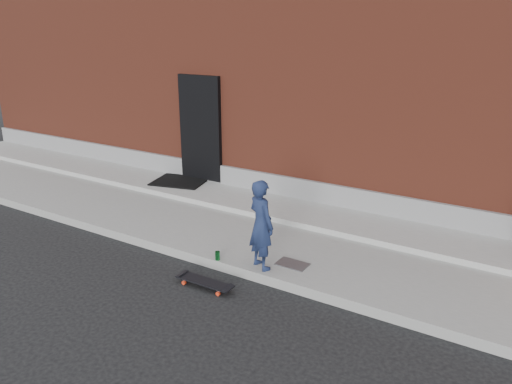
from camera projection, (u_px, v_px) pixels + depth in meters
The scene contains 9 objects.
ground at pixel (219, 271), 7.49m from camera, with size 80.00×80.00×0.00m, color black.
sidewalk at pixel (270, 233), 8.67m from camera, with size 20.00×3.00×0.15m, color gray.
apron at pixel (294, 211), 9.36m from camera, with size 20.00×1.20×0.10m, color gray.
building at pixel (383, 68), 12.32m from camera, with size 20.00×8.10×5.00m.
child at pixel (261, 225), 7.08m from camera, with size 0.48×0.32×1.33m, color #172242.
skateboard at pixel (205, 282), 7.00m from camera, with size 0.86×0.23×0.10m.
soda_can at pixel (218, 256), 7.49m from camera, with size 0.07×0.07×0.13m, color #187B2F.
doormat at pixel (180, 181), 10.90m from camera, with size 1.10×0.89×0.03m, color black.
utility_plate at pixel (292, 264), 7.36m from camera, with size 0.46×0.30×0.01m, color #57585C.
Camera 1 is at (4.03, -5.41, 3.50)m, focal length 35.00 mm.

